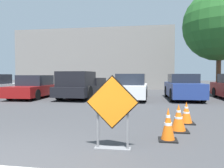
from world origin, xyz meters
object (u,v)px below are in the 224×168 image
parked_car_second (35,87)px  parked_car_third (131,87)px  traffic_cone_nearest (168,124)px  traffic_cone_third (186,113)px  road_closed_sign (112,109)px  traffic_cone_second (178,118)px  pickup_truck (81,86)px  parked_car_fourth (183,87)px

parked_car_second → parked_car_third: parked_car_third is taller
traffic_cone_nearest → traffic_cone_third: traffic_cone_nearest is taller
traffic_cone_third → parked_car_second: bearing=142.7°
road_closed_sign → traffic_cone_second: size_ratio=2.06×
road_closed_sign → parked_car_third: parked_car_third is taller
traffic_cone_second → parked_car_second: (-7.80, 7.17, 0.31)m
traffic_cone_third → pickup_truck: 8.12m
pickup_truck → parked_car_fourth: bearing=-173.5°
parked_car_fourth → pickup_truck: bearing=2.4°
traffic_cone_nearest → parked_car_second: 10.96m
traffic_cone_second → traffic_cone_third: (0.35, 0.96, -0.03)m
pickup_truck → parked_car_third: pickup_truck is taller
road_closed_sign → parked_car_second: size_ratio=0.31×
pickup_truck → parked_car_third: bearing=-175.0°
traffic_cone_nearest → parked_car_second: parked_car_second is taller
traffic_cone_third → traffic_cone_nearest: bearing=-110.8°
parked_car_second → pickup_truck: 3.02m
traffic_cone_nearest → parked_car_second: (-7.47, 8.01, 0.30)m
parked_car_second → pickup_truck: size_ratio=0.91×
parked_car_second → parked_car_fourth: bearing=-179.4°
road_closed_sign → traffic_cone_third: (1.79, 2.57, -0.47)m
parked_car_third → pickup_truck: bearing=2.9°
traffic_cone_nearest → traffic_cone_second: bearing=68.4°
road_closed_sign → traffic_cone_second: (1.44, 1.60, -0.44)m
traffic_cone_third → pickup_truck: size_ratio=0.12×
traffic_cone_nearest → parked_car_fourth: 8.62m
traffic_cone_nearest → traffic_cone_second: 0.91m
parked_car_third → traffic_cone_third: bearing=108.8°
traffic_cone_nearest → parked_car_fourth: (1.62, 8.46, 0.35)m
traffic_cone_third → parked_car_second: (-8.15, 6.21, 0.34)m
traffic_cone_nearest → traffic_cone_second: size_ratio=1.05×
traffic_cone_second → parked_car_third: 7.56m
traffic_cone_third → parked_car_fourth: parked_car_fourth is taller
parked_car_second → parked_car_third: bearing=179.5°
traffic_cone_third → parked_car_third: parked_car_third is taller
traffic_cone_third → pickup_truck: bearing=129.3°
traffic_cone_third → parked_car_fourth: 6.73m
traffic_cone_second → traffic_cone_nearest: bearing=-111.6°
traffic_cone_second → parked_car_third: (-1.74, 7.35, 0.35)m
traffic_cone_third → parked_car_fourth: size_ratio=0.15×
parked_car_second → pickup_truck: (3.01, 0.06, 0.09)m
traffic_cone_second → parked_car_fourth: bearing=80.4°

